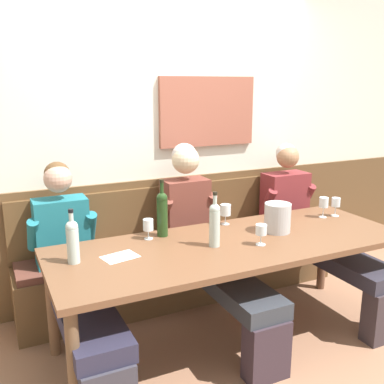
% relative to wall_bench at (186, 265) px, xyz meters
% --- Properties ---
extents(ground_plane, '(6.80, 6.80, 0.02)m').
position_rel_wall_bench_xyz_m(ground_plane, '(0.00, -0.83, -0.29)').
color(ground_plane, '#97694D').
rests_on(ground_plane, ground).
extents(room_wall_back, '(6.80, 0.12, 2.80)m').
position_rel_wall_bench_xyz_m(room_wall_back, '(0.00, 0.26, 1.12)').
color(room_wall_back, silver).
rests_on(room_wall_back, ground).
extents(wood_wainscot_panel, '(6.80, 0.03, 1.00)m').
position_rel_wall_bench_xyz_m(wood_wainscot_panel, '(0.00, 0.21, 0.22)').
color(wood_wainscot_panel, brown).
rests_on(wood_wainscot_panel, ground).
extents(wall_bench, '(2.72, 0.42, 0.94)m').
position_rel_wall_bench_xyz_m(wall_bench, '(0.00, 0.00, 0.00)').
color(wall_bench, brown).
rests_on(wall_bench, ground).
extents(dining_table, '(2.42, 0.89, 0.74)m').
position_rel_wall_bench_xyz_m(dining_table, '(0.00, -0.75, 0.39)').
color(dining_table, brown).
rests_on(dining_table, ground).
extents(person_right_seat, '(0.48, 1.35, 1.24)m').
position_rel_wall_bench_xyz_m(person_right_seat, '(-0.99, -0.41, 0.32)').
color(person_right_seat, '#36343E').
rests_on(person_right_seat, ground).
extents(person_center_left_seat, '(0.47, 1.36, 1.31)m').
position_rel_wall_bench_xyz_m(person_center_left_seat, '(-0.01, -0.37, 0.37)').
color(person_center_left_seat, '#342730').
rests_on(person_center_left_seat, ground).
extents(person_center_right_seat, '(0.50, 1.36, 1.25)m').
position_rel_wall_bench_xyz_m(person_center_right_seat, '(0.98, -0.41, 0.32)').
color(person_center_right_seat, '#372D31').
rests_on(person_center_right_seat, ground).
extents(ice_bucket, '(0.19, 0.19, 0.21)m').
position_rel_wall_bench_xyz_m(ice_bucket, '(0.39, -0.70, 0.56)').
color(ice_bucket, '#B6B5B5').
rests_on(ice_bucket, dining_table).
extents(wine_bottle_green_tall, '(0.07, 0.07, 0.36)m').
position_rel_wall_bench_xyz_m(wine_bottle_green_tall, '(-0.15, -0.76, 0.61)').
color(wine_bottle_green_tall, '#B3C4BA').
rests_on(wine_bottle_green_tall, dining_table).
extents(wine_bottle_amber_mid, '(0.08, 0.08, 0.40)m').
position_rel_wall_bench_xyz_m(wine_bottle_amber_mid, '(-0.38, -0.43, 0.63)').
color(wine_bottle_amber_mid, '#203B18').
rests_on(wine_bottle_amber_mid, dining_table).
extents(wine_bottle_clear_water, '(0.07, 0.07, 0.33)m').
position_rel_wall_bench_xyz_m(wine_bottle_clear_water, '(-1.03, -0.65, 0.60)').
color(wine_bottle_clear_water, '#B3C7BE').
rests_on(wine_bottle_clear_water, dining_table).
extents(wine_glass_mid_right, '(0.07, 0.07, 0.16)m').
position_rel_wall_bench_xyz_m(wine_glass_mid_right, '(0.93, -0.57, 0.57)').
color(wine_glass_mid_right, silver).
rests_on(wine_glass_mid_right, dining_table).
extents(wine_glass_by_bottle, '(0.07, 0.07, 0.14)m').
position_rel_wall_bench_xyz_m(wine_glass_by_bottle, '(0.14, -0.87, 0.55)').
color(wine_glass_by_bottle, silver).
rests_on(wine_glass_by_bottle, dining_table).
extents(wine_glass_right_end, '(0.07, 0.07, 0.14)m').
position_rel_wall_bench_xyz_m(wine_glass_right_end, '(-0.49, -0.45, 0.55)').
color(wine_glass_right_end, silver).
rests_on(wine_glass_right_end, dining_table).
extents(wine_glass_mid_left, '(0.08, 0.08, 0.15)m').
position_rel_wall_bench_xyz_m(wine_glass_mid_left, '(0.14, -0.39, 0.57)').
color(wine_glass_mid_left, silver).
rests_on(wine_glass_mid_left, dining_table).
extents(wine_glass_left_end, '(0.07, 0.07, 0.15)m').
position_rel_wall_bench_xyz_m(wine_glass_left_end, '(1.04, -0.58, 0.56)').
color(wine_glass_left_end, silver).
rests_on(wine_glass_left_end, dining_table).
extents(tasting_sheet_left_guest, '(0.24, 0.19, 0.00)m').
position_rel_wall_bench_xyz_m(tasting_sheet_left_guest, '(-0.76, -0.68, 0.46)').
color(tasting_sheet_left_guest, white).
rests_on(tasting_sheet_left_guest, dining_table).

